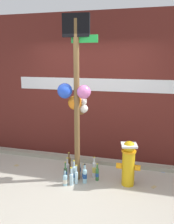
{
  "coord_description": "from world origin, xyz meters",
  "views": [
    {
      "loc": [
        1.25,
        -3.43,
        2.13
      ],
      "look_at": [
        0.18,
        0.44,
        1.24
      ],
      "focal_mm": 39.43,
      "sensor_mm": 36.0,
      "label": 1
    }
  ],
  "objects_px": {
    "bottle_1": "(79,169)",
    "bottle_0": "(74,173)",
    "memorial_post": "(76,90)",
    "bottle_6": "(68,168)",
    "bottle_8": "(84,173)",
    "fire_hydrant": "(128,162)",
    "bottle_5": "(85,175)",
    "bottle_7": "(69,164)",
    "bottle_2": "(97,174)",
    "bottle_11": "(65,180)",
    "bottle_3": "(71,178)",
    "bottle_10": "(65,173)",
    "bottle_4": "(94,169)",
    "bottle_9": "(76,176)"
  },
  "relations": [
    {
      "from": "bottle_4",
      "to": "bottle_8",
      "type": "bearing_deg",
      "value": -145.76
    },
    {
      "from": "bottle_0",
      "to": "bottle_3",
      "type": "distance_m",
      "value": 0.15
    },
    {
      "from": "fire_hydrant",
      "to": "bottle_2",
      "type": "height_order",
      "value": "fire_hydrant"
    },
    {
      "from": "bottle_0",
      "to": "bottle_9",
      "type": "height_order",
      "value": "bottle_0"
    },
    {
      "from": "bottle_4",
      "to": "bottle_6",
      "type": "distance_m",
      "value": 0.51
    },
    {
      "from": "bottle_0",
      "to": "bottle_8",
      "type": "height_order",
      "value": "bottle_0"
    },
    {
      "from": "bottle_5",
      "to": "bottle_0",
      "type": "bearing_deg",
      "value": 174.99
    },
    {
      "from": "bottle_5",
      "to": "bottle_10",
      "type": "relative_size",
      "value": 1.05
    },
    {
      "from": "bottle_4",
      "to": "bottle_10",
      "type": "height_order",
      "value": "bottle_4"
    },
    {
      "from": "fire_hydrant",
      "to": "bottle_5",
      "type": "height_order",
      "value": "fire_hydrant"
    },
    {
      "from": "bottle_3",
      "to": "bottle_6",
      "type": "distance_m",
      "value": 0.41
    },
    {
      "from": "bottle_8",
      "to": "fire_hydrant",
      "type": "bearing_deg",
      "value": 0.73
    },
    {
      "from": "bottle_1",
      "to": "bottle_0",
      "type": "bearing_deg",
      "value": -93.04
    },
    {
      "from": "memorial_post",
      "to": "bottle_2",
      "type": "relative_size",
      "value": 8.78
    },
    {
      "from": "bottle_7",
      "to": "bottle_11",
      "type": "bearing_deg",
      "value": -78.18
    },
    {
      "from": "memorial_post",
      "to": "bottle_10",
      "type": "distance_m",
      "value": 1.49
    },
    {
      "from": "bottle_3",
      "to": "bottle_8",
      "type": "distance_m",
      "value": 0.3
    },
    {
      "from": "bottle_4",
      "to": "fire_hydrant",
      "type": "bearing_deg",
      "value": -9.17
    },
    {
      "from": "bottle_4",
      "to": "bottle_7",
      "type": "relative_size",
      "value": 0.98
    },
    {
      "from": "memorial_post",
      "to": "bottle_1",
      "type": "xyz_separation_m",
      "value": [
        0.0,
        0.13,
        -1.48
      ]
    },
    {
      "from": "bottle_8",
      "to": "bottle_0",
      "type": "bearing_deg",
      "value": -142.88
    },
    {
      "from": "bottle_0",
      "to": "bottle_1",
      "type": "xyz_separation_m",
      "value": [
        0.01,
        0.24,
        -0.03
      ]
    },
    {
      "from": "bottle_8",
      "to": "bottle_7",
      "type": "bearing_deg",
      "value": 151.83
    },
    {
      "from": "memorial_post",
      "to": "bottle_10",
      "type": "xyz_separation_m",
      "value": [
        -0.18,
        -0.1,
        -1.48
      ]
    },
    {
      "from": "bottle_7",
      "to": "bottle_8",
      "type": "height_order",
      "value": "bottle_7"
    },
    {
      "from": "bottle_3",
      "to": "bottle_4",
      "type": "bearing_deg",
      "value": 50.09
    },
    {
      "from": "bottle_6",
      "to": "bottle_7",
      "type": "bearing_deg",
      "value": 91.04
    },
    {
      "from": "bottle_5",
      "to": "bottle_7",
      "type": "xyz_separation_m",
      "value": [
        -0.4,
        0.31,
        0.03
      ]
    },
    {
      "from": "bottle_0",
      "to": "bottle_8",
      "type": "bearing_deg",
      "value": 37.12
    },
    {
      "from": "bottle_2",
      "to": "bottle_11",
      "type": "distance_m",
      "value": 0.58
    },
    {
      "from": "fire_hydrant",
      "to": "bottle_7",
      "type": "height_order",
      "value": "fire_hydrant"
    },
    {
      "from": "bottle_2",
      "to": "bottle_5",
      "type": "xyz_separation_m",
      "value": [
        -0.19,
        -0.14,
        0.01
      ]
    },
    {
      "from": "memorial_post",
      "to": "bottle_6",
      "type": "bearing_deg",
      "value": 156.02
    },
    {
      "from": "fire_hydrant",
      "to": "bottle_3",
      "type": "height_order",
      "value": "fire_hydrant"
    },
    {
      "from": "memorial_post",
      "to": "bottle_2",
      "type": "xyz_separation_m",
      "value": [
        0.38,
        0.01,
        -1.47
      ]
    },
    {
      "from": "bottle_0",
      "to": "bottle_6",
      "type": "xyz_separation_m",
      "value": [
        -0.2,
        0.21,
        -0.02
      ]
    },
    {
      "from": "bottle_8",
      "to": "bottle_1",
      "type": "bearing_deg",
      "value": 136.02
    },
    {
      "from": "bottle_1",
      "to": "bottle_2",
      "type": "bearing_deg",
      "value": -17.4
    },
    {
      "from": "bottle_7",
      "to": "bottle_3",
      "type": "bearing_deg",
      "value": -65.7
    },
    {
      "from": "bottle_8",
      "to": "bottle_9",
      "type": "distance_m",
      "value": 0.21
    },
    {
      "from": "bottle_6",
      "to": "bottle_11",
      "type": "xyz_separation_m",
      "value": [
        0.1,
        -0.39,
        -0.02
      ]
    },
    {
      "from": "bottle_10",
      "to": "bottle_6",
      "type": "bearing_deg",
      "value": 99.11
    },
    {
      "from": "fire_hydrant",
      "to": "bottle_8",
      "type": "xyz_separation_m",
      "value": [
        -0.78,
        -0.01,
        -0.3
      ]
    },
    {
      "from": "bottle_6",
      "to": "bottle_10",
      "type": "distance_m",
      "value": 0.2
    },
    {
      "from": "bottle_0",
      "to": "bottle_8",
      "type": "xyz_separation_m",
      "value": [
        0.15,
        0.11,
        -0.04
      ]
    },
    {
      "from": "bottle_3",
      "to": "bottle_5",
      "type": "xyz_separation_m",
      "value": [
        0.2,
        0.13,
        0.01
      ]
    },
    {
      "from": "bottle_2",
      "to": "bottle_7",
      "type": "height_order",
      "value": "bottle_7"
    },
    {
      "from": "bottle_4",
      "to": "bottle_9",
      "type": "relative_size",
      "value": 1.14
    },
    {
      "from": "bottle_6",
      "to": "bottle_9",
      "type": "bearing_deg",
      "value": -47.45
    },
    {
      "from": "memorial_post",
      "to": "bottle_1",
      "type": "distance_m",
      "value": 1.49
    }
  ]
}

